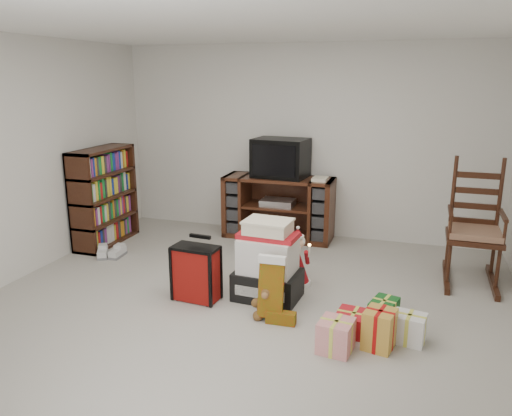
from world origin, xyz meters
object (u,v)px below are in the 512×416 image
at_px(crt_television, 281,158).
at_px(rocking_chair, 473,238).
at_px(bookshelf, 104,198).
at_px(red_suitcase, 196,273).
at_px(sneaker_pair, 110,253).
at_px(gift_pile, 268,265).
at_px(gift_cluster, 374,325).
at_px(santa_figurine, 297,263).
at_px(tv_stand, 278,207).
at_px(mrs_claus_figurine, 247,262).
at_px(teddy_bear, 268,302).

bearing_deg(crt_television, rocking_chair, -13.11).
bearing_deg(bookshelf, red_suitcase, -33.70).
xyz_separation_m(bookshelf, sneaker_pair, (0.34, -0.45, -0.54)).
height_order(gift_pile, gift_cluster, gift_pile).
xyz_separation_m(gift_pile, santa_figurine, (0.19, 0.41, -0.10)).
bearing_deg(bookshelf, sneaker_pair, -52.90).
bearing_deg(crt_television, red_suitcase, -90.16).
xyz_separation_m(bookshelf, gift_cluster, (3.50, -1.45, -0.46)).
bearing_deg(gift_cluster, bookshelf, 157.45).
distance_m(santa_figurine, sneaker_pair, 2.31).
bearing_deg(crt_television, tv_stand, -109.47).
distance_m(tv_stand, gift_pile, 1.91).
distance_m(bookshelf, mrs_claus_figurine, 2.26).
distance_m(tv_stand, teddy_bear, 2.31).
bearing_deg(mrs_claus_figurine, gift_pile, -43.70).
relative_size(rocking_chair, mrs_claus_figurine, 2.30).
bearing_deg(sneaker_pair, bookshelf, 107.30).
bearing_deg(tv_stand, gift_cluster, -58.52).
distance_m(rocking_chair, gift_pile, 2.19).
distance_m(bookshelf, santa_figurine, 2.72).
relative_size(red_suitcase, gift_cluster, 0.75).
relative_size(mrs_claus_figurine, sneaker_pair, 1.61).
bearing_deg(tv_stand, rocking_chair, -18.83).
bearing_deg(teddy_bear, gift_cluster, -7.18).
xyz_separation_m(bookshelf, teddy_bear, (2.56, -1.34, -0.44)).
height_order(sneaker_pair, crt_television, crt_television).
distance_m(gift_pile, mrs_claus_figurine, 0.46).
bearing_deg(bookshelf, gift_pile, -21.36).
distance_m(red_suitcase, gift_cluster, 1.71).
xyz_separation_m(red_suitcase, santa_figurine, (0.82, 0.66, -0.04)).
xyz_separation_m(rocking_chair, crt_television, (-2.29, 0.80, 0.61)).
height_order(red_suitcase, santa_figurine, red_suitcase).
bearing_deg(gift_pile, santa_figurine, 68.71).
height_order(bookshelf, gift_pile, bookshelf).
distance_m(red_suitcase, mrs_claus_figurine, 0.64).
distance_m(rocking_chair, mrs_claus_figurine, 2.36).
bearing_deg(santa_figurine, teddy_bear, -95.54).
distance_m(teddy_bear, santa_figurine, 0.80).
xyz_separation_m(gift_pile, gift_cluster, (1.05, -0.49, -0.21)).
height_order(tv_stand, red_suitcase, tv_stand).
xyz_separation_m(bookshelf, gift_pile, (2.45, -0.96, -0.25)).
height_order(red_suitcase, mrs_claus_figurine, red_suitcase).
relative_size(teddy_bear, crt_television, 0.46).
bearing_deg(red_suitcase, teddy_bear, -4.84).
distance_m(tv_stand, mrs_claus_figurine, 1.56).
relative_size(sneaker_pair, crt_television, 0.50).
xyz_separation_m(tv_stand, teddy_bear, (0.53, -2.24, -0.26)).
bearing_deg(gift_pile, teddy_bear, -69.49).
bearing_deg(sneaker_pair, teddy_bear, -41.53).
xyz_separation_m(teddy_bear, santa_figurine, (0.08, 0.79, 0.09)).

